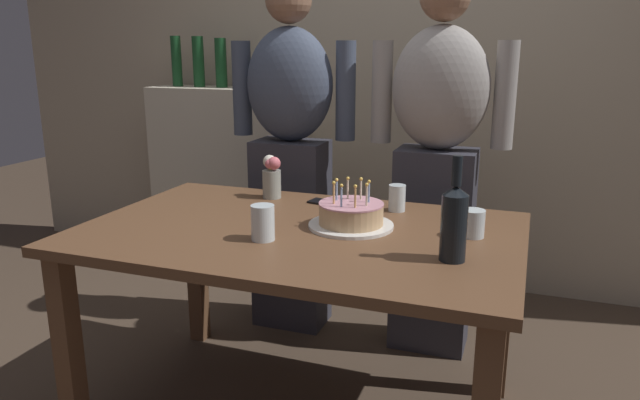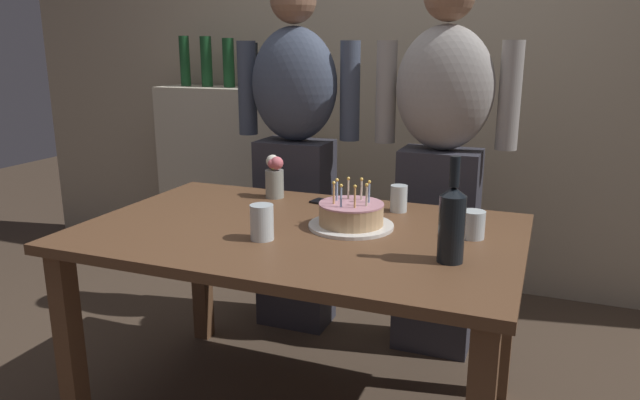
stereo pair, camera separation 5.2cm
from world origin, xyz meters
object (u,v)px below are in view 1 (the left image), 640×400
object	(u,v)px
flower_vase	(272,176)
person_woman_cardigan	(437,160)
water_glass_near	(473,223)
water_glass_far	(263,223)
birthday_cake	(351,216)
water_glass_side	(397,198)
person_man_bearded	(291,151)
wine_bottle	(454,221)
cell_phone	(327,203)

from	to	relation	value
flower_vase	person_woman_cardigan	distance (m)	0.72
water_glass_near	water_glass_far	size ratio (longest dim) A/B	0.79
birthday_cake	person_woman_cardigan	bearing A→B (deg)	73.98
water_glass_near	water_glass_side	world-z (taller)	water_glass_side
water_glass_near	person_man_bearded	bearing A→B (deg)	145.77
wine_bottle	person_woman_cardigan	world-z (taller)	person_woman_cardigan
person_man_bearded	person_woman_cardigan	world-z (taller)	same
water_glass_near	cell_phone	world-z (taller)	water_glass_near
wine_bottle	person_man_bearded	world-z (taller)	person_man_bearded
water_glass_far	wine_bottle	xyz separation A→B (m)	(0.60, 0.02, 0.06)
water_glass_side	person_man_bearded	world-z (taller)	person_man_bearded
cell_phone	wine_bottle	bearing A→B (deg)	-29.29
cell_phone	person_man_bearded	distance (m)	0.51
water_glass_near	water_glass_far	bearing A→B (deg)	-157.33
water_glass_far	person_man_bearded	xyz separation A→B (m)	(-0.27, 0.88, 0.08)
birthday_cake	water_glass_near	world-z (taller)	birthday_cake
water_glass_near	flower_vase	bearing A→B (deg)	163.57
water_glass_far	person_man_bearded	distance (m)	0.93
water_glass_far	cell_phone	bearing A→B (deg)	85.03
cell_phone	flower_vase	xyz separation A→B (m)	(-0.25, 0.01, 0.09)
water_glass_near	water_glass_side	bearing A→B (deg)	143.54
water_glass_far	person_man_bearded	world-z (taller)	person_man_bearded
water_glass_near	person_woman_cardigan	bearing A→B (deg)	109.71
birthday_cake	water_glass_near	distance (m)	0.41
cell_phone	water_glass_far	bearing A→B (deg)	-83.49
water_glass_side	person_woman_cardigan	xyz separation A→B (m)	(0.08, 0.39, 0.08)
wine_bottle	cell_phone	distance (m)	0.75
cell_phone	flower_vase	world-z (taller)	flower_vase
water_glass_far	flower_vase	size ratio (longest dim) A/B	0.66
wine_bottle	birthday_cake	bearing A→B (deg)	150.40
water_glass_near	water_glass_far	world-z (taller)	water_glass_far
water_glass_near	birthday_cake	bearing A→B (deg)	-175.17
person_woman_cardigan	person_man_bearded	bearing A→B (deg)	0.00
wine_bottle	cell_phone	size ratio (longest dim) A/B	2.18
person_man_bearded	water_glass_side	bearing A→B (deg)	146.95
flower_vase	person_man_bearded	xyz separation A→B (m)	(-0.07, 0.37, 0.04)
water_glass_far	person_man_bearded	size ratio (longest dim) A/B	0.07
birthday_cake	water_glass_far	xyz separation A→B (m)	(-0.23, -0.23, 0.02)
cell_phone	birthday_cake	bearing A→B (deg)	-44.19
water_glass_near	person_man_bearded	size ratio (longest dim) A/B	0.06
birthday_cake	cell_phone	xyz separation A→B (m)	(-0.18, 0.27, -0.04)
water_glass_near	wine_bottle	world-z (taller)	wine_bottle
water_glass_side	cell_phone	xyz separation A→B (m)	(-0.29, 0.01, -0.05)
birthday_cake	water_glass_side	distance (m)	0.28
person_man_bearded	water_glass_far	bearing A→B (deg)	107.09
water_glass_side	flower_vase	bearing A→B (deg)	177.72
water_glass_near	person_man_bearded	distance (m)	1.10
birthday_cake	cell_phone	distance (m)	0.33
water_glass_side	person_man_bearded	distance (m)	0.72
person_woman_cardigan	wine_bottle	bearing A→B (deg)	102.32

